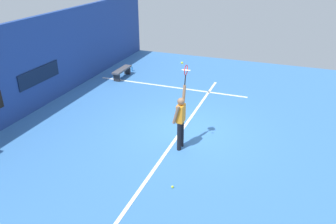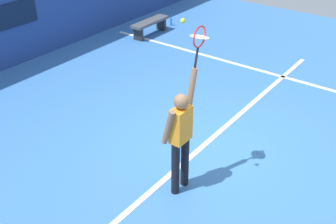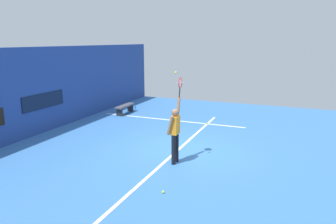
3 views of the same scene
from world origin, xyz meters
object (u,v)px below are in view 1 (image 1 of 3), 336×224
object	(u,v)px
tennis_racket	(186,71)
tennis_ball	(182,63)
spare_ball	(172,187)
tennis_player	(181,119)
court_bench	(122,71)
water_bottle	(132,69)

from	to	relation	value
tennis_racket	tennis_ball	size ratio (longest dim) A/B	9.19
tennis_racket	spare_ball	world-z (taller)	tennis_racket
tennis_player	court_bench	size ratio (longest dim) A/B	1.42
tennis_player	tennis_ball	bearing A→B (deg)	-140.08
tennis_player	water_bottle	xyz separation A→B (m)	(6.22, 4.73, -0.89)
court_bench	water_bottle	bearing A→B (deg)	0.00
water_bottle	court_bench	bearing A→B (deg)	180.00
tennis_player	tennis_ball	distance (m)	1.75
water_bottle	tennis_player	bearing A→B (deg)	-142.77
court_bench	spare_ball	world-z (taller)	court_bench
water_bottle	tennis_racket	bearing A→B (deg)	-140.88
tennis_racket	spare_ball	distance (m)	3.35
tennis_ball	spare_ball	bearing A→B (deg)	-167.43
tennis_player	tennis_racket	world-z (taller)	tennis_racket
court_bench	tennis_player	bearing A→B (deg)	-137.46
court_bench	water_bottle	size ratio (longest dim) A/B	5.83
tennis_racket	spare_ball	xyz separation A→B (m)	(-2.35, -0.45, -2.34)
tennis_ball	court_bench	xyz separation A→B (m)	(5.18, 4.75, -2.42)
tennis_player	court_bench	xyz separation A→B (m)	(5.15, 4.73, -0.67)
tennis_player	water_bottle	world-z (taller)	tennis_player
tennis_player	tennis_racket	distance (m)	1.43
tennis_racket	court_bench	distance (m)	7.01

